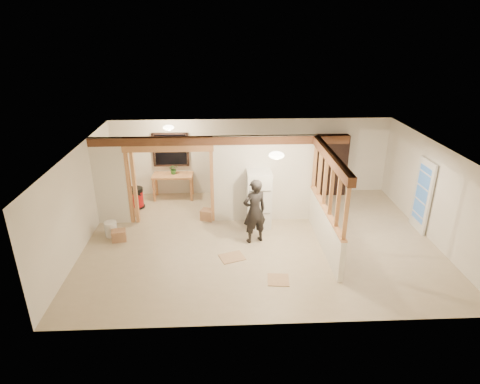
{
  "coord_description": "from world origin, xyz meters",
  "views": [
    {
      "loc": [
        -0.94,
        -9.26,
        5.26
      ],
      "look_at": [
        -0.5,
        0.4,
        1.2
      ],
      "focal_mm": 30.0,
      "sensor_mm": 36.0,
      "label": 1
    }
  ],
  "objects_px": {
    "bookshelf": "(331,165)",
    "work_table": "(173,186)",
    "woman": "(255,211)",
    "shop_vac": "(136,198)",
    "refrigerator": "(259,199)"
  },
  "relations": [
    {
      "from": "shop_vac",
      "to": "bookshelf",
      "type": "distance_m",
      "value": 6.32
    },
    {
      "from": "refrigerator",
      "to": "work_table",
      "type": "bearing_deg",
      "value": 141.54
    },
    {
      "from": "woman",
      "to": "shop_vac",
      "type": "bearing_deg",
      "value": -54.27
    },
    {
      "from": "work_table",
      "to": "bookshelf",
      "type": "relative_size",
      "value": 0.64
    },
    {
      "from": "woman",
      "to": "bookshelf",
      "type": "bearing_deg",
      "value": -153.05
    },
    {
      "from": "woman",
      "to": "work_table",
      "type": "height_order",
      "value": "woman"
    },
    {
      "from": "woman",
      "to": "bookshelf",
      "type": "xyz_separation_m",
      "value": [
        2.75,
        3.09,
        0.14
      ]
    },
    {
      "from": "bookshelf",
      "to": "woman",
      "type": "bearing_deg",
      "value": -131.72
    },
    {
      "from": "bookshelf",
      "to": "work_table",
      "type": "bearing_deg",
      "value": -178.51
    },
    {
      "from": "shop_vac",
      "to": "bookshelf",
      "type": "relative_size",
      "value": 0.33
    },
    {
      "from": "bookshelf",
      "to": "refrigerator",
      "type": "bearing_deg",
      "value": -139.46
    },
    {
      "from": "woman",
      "to": "shop_vac",
      "type": "distance_m",
      "value": 4.18
    },
    {
      "from": "work_table",
      "to": "bookshelf",
      "type": "height_order",
      "value": "bookshelf"
    },
    {
      "from": "work_table",
      "to": "bookshelf",
      "type": "distance_m",
      "value": 5.19
    },
    {
      "from": "woman",
      "to": "work_table",
      "type": "bearing_deg",
      "value": -72.25
    }
  ]
}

